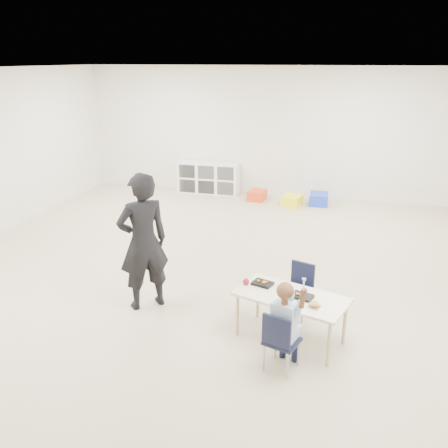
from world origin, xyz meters
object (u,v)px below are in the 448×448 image
(cubby_shelf, at_px, (208,178))
(adult, at_px, (143,242))
(chair_near, at_px, (282,340))
(table, at_px, (290,317))
(child, at_px, (283,323))

(cubby_shelf, xyz_separation_m, adult, (0.74, -5.26, 0.50))
(chair_near, distance_m, cubby_shelf, 6.63)
(table, distance_m, cubby_shelf, 6.14)
(chair_near, xyz_separation_m, adult, (-1.81, 0.85, 0.53))
(table, distance_m, chair_near, 0.54)
(child, bearing_deg, adult, 172.86)
(child, relative_size, adult, 0.60)
(child, distance_m, adult, 2.03)
(child, bearing_deg, table, 106.25)
(cubby_shelf, bearing_deg, child, -67.29)
(child, height_order, cubby_shelf, child)
(table, bearing_deg, cubby_shelf, 132.69)
(chair_near, xyz_separation_m, cubby_shelf, (-2.56, 6.11, 0.03))
(table, relative_size, child, 1.28)
(table, distance_m, adult, 1.94)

